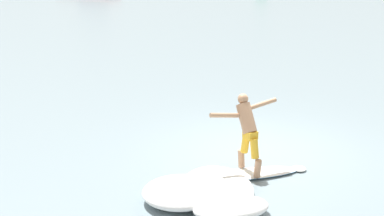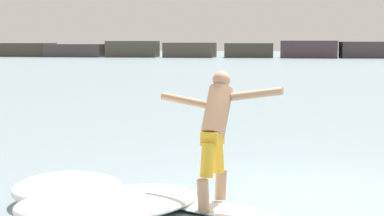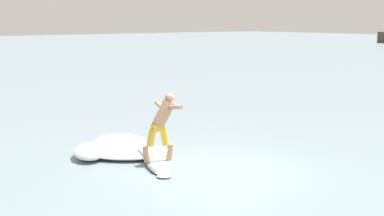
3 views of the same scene
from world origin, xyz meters
name	(u,v)px [view 2 (image 2 of 3)]	position (x,y,z in m)	size (l,w,h in m)	color
ground_plane	(313,198)	(0.00, 0.00, 0.00)	(200.00, 200.00, 0.00)	gray
rock_jetty_breakwater	(238,50)	(-6.31, 62.00, 0.82)	(58.22, 4.73, 4.82)	#403B32
surfboard	(215,209)	(-1.13, -0.83, 0.04)	(2.20, 1.50, 0.21)	white
surfer	(216,126)	(-1.14, -0.70, 0.98)	(1.49, 0.85, 1.54)	tan
wave_foam_at_tail	(68,190)	(-2.91, -0.77, 0.18)	(1.80, 1.79, 0.36)	white
wave_foam_at_nose	(124,202)	(-2.18, -0.95, 0.10)	(2.26, 2.38, 0.20)	white
wave_foam_beside	(62,214)	(-2.63, -1.75, 0.16)	(1.52, 1.30, 0.31)	white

